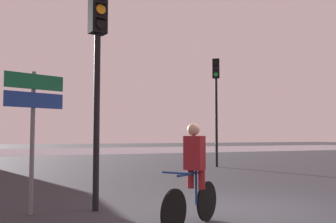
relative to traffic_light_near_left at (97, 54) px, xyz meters
name	(u,v)px	position (x,y,z in m)	size (l,w,h in m)	color
ground_plane	(244,210)	(2.62, -1.04, -3.00)	(120.00, 120.00, 0.00)	#28282D
water_strip	(61,151)	(2.62, 28.71, -3.00)	(80.00, 16.00, 0.01)	slate
traffic_light_near_left	(97,54)	(0.00, 0.00, 0.00)	(0.37, 0.38, 4.31)	black
traffic_light_far_right	(216,92)	(7.13, 7.83, 0.42)	(0.40, 0.42, 4.98)	black
direction_sign_post	(34,115)	(-1.14, 0.06, -1.21)	(1.04, 0.42, 2.60)	slate
cyclist	(193,174)	(1.17, -1.82, -2.18)	(1.42, 1.02, 1.62)	black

